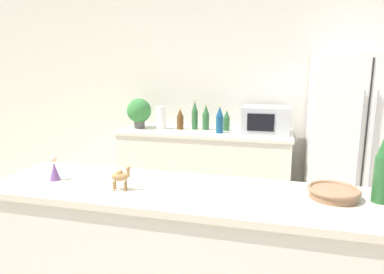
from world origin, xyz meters
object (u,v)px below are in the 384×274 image
potted_plant (139,111)px  back_bottle_3 (227,121)px  back_bottle_0 (220,120)px  paper_towel_roll (161,118)px  wise_man_figurine_blue (54,170)px  refrigerator (355,146)px  wine_bottle (383,168)px  back_bottle_1 (206,118)px  camel_figurine (120,176)px  back_bottle_4 (195,115)px  fruit_bowl (333,192)px  back_bottle_2 (180,119)px  microwave (266,120)px

potted_plant → back_bottle_3: 0.99m
potted_plant → back_bottle_0: size_ratio=1.16×
paper_towel_roll → wise_man_figurine_blue: bearing=-86.6°
refrigerator → wine_bottle: size_ratio=5.14×
potted_plant → wise_man_figurine_blue: 2.06m
refrigerator → wine_bottle: 1.91m
wine_bottle → back_bottle_0: bearing=119.9°
paper_towel_roll → back_bottle_3: bearing=5.8°
back_bottle_0 → wise_man_figurine_blue: (-0.56, -1.96, -0.01)m
potted_plant → back_bottle_1: (0.75, 0.09, -0.06)m
potted_plant → camel_figurine: size_ratio=2.63×
refrigerator → paper_towel_roll: refrigerator is taller
back_bottle_0 → back_bottle_4: back_bottle_4 is taller
fruit_bowl → camel_figurine: 1.02m
fruit_bowl → back_bottle_2: bearing=124.2°
refrigerator → camel_figurine: size_ratio=13.45×
back_bottle_3 → back_bottle_0: bearing=-107.4°
potted_plant → wine_bottle: size_ratio=1.00×
potted_plant → wine_bottle: bearing=-43.8°
wise_man_figurine_blue → back_bottle_2: bearing=87.4°
paper_towel_roll → wise_man_figurine_blue: paper_towel_roll is taller
back_bottle_1 → microwave: bearing=-4.1°
microwave → wine_bottle: size_ratio=1.43×
back_bottle_4 → wise_man_figurine_blue: 2.13m
fruit_bowl → wise_man_figurine_blue: wise_man_figurine_blue is taller
refrigerator → paper_towel_roll: 2.02m
potted_plant → paper_towel_roll: size_ratio=1.34×
potted_plant → wine_bottle: 2.77m
potted_plant → back_bottle_2: size_ratio=1.43×
back_bottle_2 → camel_figurine: size_ratio=1.84×
microwave → potted_plant: bearing=-178.2°
back_bottle_3 → back_bottle_4: bearing=-179.4°
back_bottle_1 → camel_figurine: bearing=-88.9°
paper_towel_roll → back_bottle_2: size_ratio=1.07×
paper_towel_roll → back_bottle_4: (0.37, 0.07, 0.03)m
microwave → wise_man_figurine_blue: microwave is taller
wine_bottle → fruit_bowl: 0.24m
back_bottle_0 → back_bottle_4: (-0.31, 0.15, 0.02)m
refrigerator → wine_bottle: (-0.26, -1.87, 0.30)m
back_bottle_4 → potted_plant: bearing=-172.1°
back_bottle_2 → fruit_bowl: size_ratio=0.98×
back_bottle_1 → back_bottle_2: (-0.28, -0.04, -0.02)m
wine_bottle → back_bottle_2: bearing=127.9°
back_bottle_2 → fruit_bowl: bearing=-55.8°
refrigerator → back_bottle_4: size_ratio=5.30×
paper_towel_roll → back_bottle_1: 0.50m
back_bottle_0 → paper_towel_roll: bearing=173.1°
microwave → back_bottle_1: back_bottle_1 is taller
back_bottle_0 → wise_man_figurine_blue: 2.04m
back_bottle_3 → microwave: bearing=-6.4°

